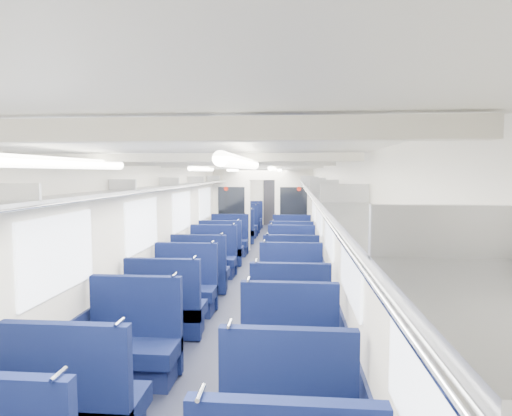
# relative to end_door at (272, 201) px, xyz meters

# --- Properties ---
(floor) EXTENTS (2.80, 18.00, 0.01)m
(floor) POSITION_rel_end_door_xyz_m (0.00, -8.94, -1.00)
(floor) COLOR black
(floor) RESTS_ON ground
(ceiling) EXTENTS (2.80, 18.00, 0.01)m
(ceiling) POSITION_rel_end_door_xyz_m (0.00, -8.94, 1.35)
(ceiling) COLOR white
(ceiling) RESTS_ON wall_left
(wall_left) EXTENTS (0.02, 18.00, 2.35)m
(wall_left) POSITION_rel_end_door_xyz_m (-1.40, -8.94, 0.18)
(wall_left) COLOR beige
(wall_left) RESTS_ON floor
(dado_left) EXTENTS (0.03, 17.90, 0.70)m
(dado_left) POSITION_rel_end_door_xyz_m (-1.39, -8.94, -0.65)
(dado_left) COLOR #111738
(dado_left) RESTS_ON floor
(wall_right) EXTENTS (0.02, 18.00, 2.35)m
(wall_right) POSITION_rel_end_door_xyz_m (1.40, -8.94, 0.18)
(wall_right) COLOR beige
(wall_right) RESTS_ON floor
(dado_right) EXTENTS (0.03, 17.90, 0.70)m
(dado_right) POSITION_rel_end_door_xyz_m (1.39, -8.94, -0.65)
(dado_right) COLOR #111738
(dado_right) RESTS_ON floor
(wall_far) EXTENTS (2.80, 0.02, 2.35)m
(wall_far) POSITION_rel_end_door_xyz_m (0.00, 0.06, 0.18)
(wall_far) COLOR beige
(wall_far) RESTS_ON floor
(luggage_rack_left) EXTENTS (0.36, 17.40, 0.18)m
(luggage_rack_left) POSITION_rel_end_door_xyz_m (-1.21, -8.94, 0.97)
(luggage_rack_left) COLOR #B2B5BA
(luggage_rack_left) RESTS_ON wall_left
(luggage_rack_right) EXTENTS (0.36, 17.40, 0.18)m
(luggage_rack_right) POSITION_rel_end_door_xyz_m (1.21, -8.94, 0.97)
(luggage_rack_right) COLOR #B2B5BA
(luggage_rack_right) RESTS_ON wall_right
(windows) EXTENTS (2.78, 15.60, 0.75)m
(windows) POSITION_rel_end_door_xyz_m (0.00, -9.40, 0.42)
(windows) COLOR white
(windows) RESTS_ON wall_left
(ceiling_fittings) EXTENTS (2.70, 16.06, 0.11)m
(ceiling_fittings) POSITION_rel_end_door_xyz_m (0.00, -9.20, 1.29)
(ceiling_fittings) COLOR silver
(ceiling_fittings) RESTS_ON ceiling
(end_door) EXTENTS (0.75, 0.06, 2.00)m
(end_door) POSITION_rel_end_door_xyz_m (0.00, 0.00, 0.00)
(end_door) COLOR black
(end_door) RESTS_ON floor
(bulkhead) EXTENTS (2.80, 0.10, 2.35)m
(bulkhead) POSITION_rel_end_door_xyz_m (-0.00, -5.98, 0.23)
(bulkhead) COLOR silver
(bulkhead) RESTS_ON floor
(seat_4) EXTENTS (1.00, 0.55, 1.12)m
(seat_4) POSITION_rel_end_door_xyz_m (-0.83, -14.93, -0.66)
(seat_4) COLOR #0E1844
(seat_4) RESTS_ON floor
(seat_6) EXTENTS (1.00, 0.55, 1.12)m
(seat_6) POSITION_rel_end_door_xyz_m (-0.83, -13.74, -0.66)
(seat_6) COLOR #0E1844
(seat_6) RESTS_ON floor
(seat_7) EXTENTS (1.00, 0.55, 1.12)m
(seat_7) POSITION_rel_end_door_xyz_m (0.83, -13.87, -0.66)
(seat_7) COLOR #0E1844
(seat_7) RESTS_ON floor
(seat_8) EXTENTS (1.00, 0.55, 1.12)m
(seat_8) POSITION_rel_end_door_xyz_m (-0.83, -12.52, -0.66)
(seat_8) COLOR #0E1844
(seat_8) RESTS_ON floor
(seat_9) EXTENTS (1.00, 0.55, 1.12)m
(seat_9) POSITION_rel_end_door_xyz_m (0.83, -12.66, -0.66)
(seat_9) COLOR #0E1844
(seat_9) RESTS_ON floor
(seat_10) EXTENTS (1.00, 0.55, 1.12)m
(seat_10) POSITION_rel_end_door_xyz_m (-0.83, -11.54, -0.66)
(seat_10) COLOR #0E1844
(seat_10) RESTS_ON floor
(seat_11) EXTENTS (1.00, 0.55, 1.12)m
(seat_11) POSITION_rel_end_door_xyz_m (0.83, -11.37, -0.66)
(seat_11) COLOR #0E1844
(seat_11) RESTS_ON floor
(seat_12) EXTENTS (1.00, 0.55, 1.12)m
(seat_12) POSITION_rel_end_door_xyz_m (-0.83, -10.37, -0.66)
(seat_12) COLOR #0E1844
(seat_12) RESTS_ON floor
(seat_13) EXTENTS (1.00, 0.55, 1.12)m
(seat_13) POSITION_rel_end_door_xyz_m (0.83, -10.26, -0.66)
(seat_13) COLOR #0E1844
(seat_13) RESTS_ON floor
(seat_14) EXTENTS (1.00, 0.55, 1.12)m
(seat_14) POSITION_rel_end_door_xyz_m (-0.83, -9.16, -0.66)
(seat_14) COLOR #0E1844
(seat_14) RESTS_ON floor
(seat_15) EXTENTS (1.00, 0.55, 1.12)m
(seat_15) POSITION_rel_end_door_xyz_m (0.83, -9.06, -0.66)
(seat_15) COLOR #0E1844
(seat_15) RESTS_ON floor
(seat_16) EXTENTS (1.00, 0.55, 1.12)m
(seat_16) POSITION_rel_end_door_xyz_m (-0.83, -8.06, -0.66)
(seat_16) COLOR #0E1844
(seat_16) RESTS_ON floor
(seat_17) EXTENTS (1.00, 0.55, 1.12)m
(seat_17) POSITION_rel_end_door_xyz_m (0.83, -8.07, -0.66)
(seat_17) COLOR #0E1844
(seat_17) RESTS_ON floor
(seat_18) EXTENTS (1.00, 0.55, 1.12)m
(seat_18) POSITION_rel_end_door_xyz_m (-0.83, -6.77, -0.66)
(seat_18) COLOR #0E1844
(seat_18) RESTS_ON floor
(seat_19) EXTENTS (1.00, 0.55, 1.12)m
(seat_19) POSITION_rel_end_door_xyz_m (0.83, -6.83, -0.66)
(seat_19) COLOR #0E1844
(seat_19) RESTS_ON floor
(seat_20) EXTENTS (1.00, 0.55, 1.12)m
(seat_20) POSITION_rel_end_door_xyz_m (-0.83, -4.86, -0.66)
(seat_20) COLOR #0E1844
(seat_20) RESTS_ON floor
(seat_21) EXTENTS (1.00, 0.55, 1.12)m
(seat_21) POSITION_rel_end_door_xyz_m (0.83, -4.93, -0.66)
(seat_21) COLOR #0E1844
(seat_21) RESTS_ON floor
(seat_22) EXTENTS (1.00, 0.55, 1.12)m
(seat_22) POSITION_rel_end_door_xyz_m (-0.83, -3.57, -0.66)
(seat_22) COLOR #0E1844
(seat_22) RESTS_ON floor
(seat_23) EXTENTS (1.00, 0.55, 1.12)m
(seat_23) POSITION_rel_end_door_xyz_m (0.83, -3.68, -0.66)
(seat_23) COLOR #0E1844
(seat_23) RESTS_ON floor
(seat_24) EXTENTS (1.00, 0.55, 1.12)m
(seat_24) POSITION_rel_end_door_xyz_m (-0.83, -2.48, -0.66)
(seat_24) COLOR #0E1844
(seat_24) RESTS_ON floor
(seat_25) EXTENTS (1.00, 0.55, 1.12)m
(seat_25) POSITION_rel_end_door_xyz_m (0.83, -2.57, -0.66)
(seat_25) COLOR #0E1844
(seat_25) RESTS_ON floor
(seat_26) EXTENTS (1.00, 0.55, 1.12)m
(seat_26) POSITION_rel_end_door_xyz_m (-0.83, -1.38, -0.66)
(seat_26) COLOR #0E1844
(seat_26) RESTS_ON floor
(seat_27) EXTENTS (1.00, 0.55, 1.12)m
(seat_27) POSITION_rel_end_door_xyz_m (0.83, -1.45, -0.66)
(seat_27) COLOR #0E1844
(seat_27) RESTS_ON floor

